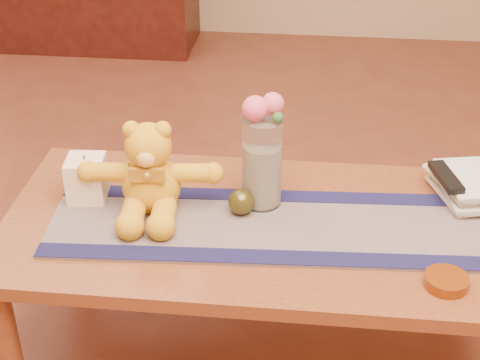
# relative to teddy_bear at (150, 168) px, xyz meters

# --- Properties ---
(floor) EXTENTS (5.50, 5.50, 0.00)m
(floor) POSITION_rel_teddy_bear_xyz_m (0.30, -0.03, -0.58)
(floor) COLOR #5F2A1B
(floor) RESTS_ON ground
(coffee_table_top) EXTENTS (1.40, 0.70, 0.04)m
(coffee_table_top) POSITION_rel_teddy_bear_xyz_m (0.30, -0.03, -0.15)
(coffee_table_top) COLOR #622E17
(coffee_table_top) RESTS_ON floor
(table_leg_fl) EXTENTS (0.07, 0.07, 0.41)m
(table_leg_fl) POSITION_rel_teddy_bear_xyz_m (-0.34, -0.32, -0.38)
(table_leg_fl) COLOR #622E17
(table_leg_fl) RESTS_ON floor
(table_leg_bl) EXTENTS (0.07, 0.07, 0.41)m
(table_leg_bl) POSITION_rel_teddy_bear_xyz_m (-0.34, 0.26, -0.38)
(table_leg_bl) COLOR #622E17
(table_leg_bl) RESTS_ON floor
(table_leg_br) EXTENTS (0.07, 0.07, 0.41)m
(table_leg_br) POSITION_rel_teddy_bear_xyz_m (0.94, 0.26, -0.38)
(table_leg_br) COLOR #622E17
(table_leg_br) RESTS_ON floor
(persian_runner) EXTENTS (1.22, 0.42, 0.01)m
(persian_runner) POSITION_rel_teddy_bear_xyz_m (0.34, -0.05, -0.13)
(persian_runner) COLOR #161D3F
(persian_runner) RESTS_ON coffee_table_top
(runner_border_near) EXTENTS (1.20, 0.13, 0.00)m
(runner_border_near) POSITION_rel_teddy_bear_xyz_m (0.35, -0.20, -0.12)
(runner_border_near) COLOR #14143C
(runner_border_near) RESTS_ON persian_runner
(runner_border_far) EXTENTS (1.20, 0.13, 0.00)m
(runner_border_far) POSITION_rel_teddy_bear_xyz_m (0.33, 0.09, -0.12)
(runner_border_far) COLOR #14143C
(runner_border_far) RESTS_ON persian_runner
(teddy_bear) EXTENTS (0.39, 0.34, 0.25)m
(teddy_bear) POSITION_rel_teddy_bear_xyz_m (0.00, 0.00, 0.00)
(teddy_bear) COLOR gold
(teddy_bear) RESTS_ON persian_runner
(pillar_candle) EXTENTS (0.11, 0.11, 0.12)m
(pillar_candle) POSITION_rel_teddy_bear_xyz_m (-0.19, 0.03, -0.06)
(pillar_candle) COLOR #FFE5BB
(pillar_candle) RESTS_ON persian_runner
(candle_wick) EXTENTS (0.00, 0.00, 0.01)m
(candle_wick) POSITION_rel_teddy_bear_xyz_m (-0.19, 0.03, 0.01)
(candle_wick) COLOR black
(candle_wick) RESTS_ON pillar_candle
(glass_vase) EXTENTS (0.11, 0.11, 0.26)m
(glass_vase) POSITION_rel_teddy_bear_xyz_m (0.30, 0.05, 0.00)
(glass_vase) COLOR silver
(glass_vase) RESTS_ON persian_runner
(potpourri_fill) EXTENTS (0.09, 0.09, 0.18)m
(potpourri_fill) POSITION_rel_teddy_bear_xyz_m (0.30, 0.05, -0.03)
(potpourri_fill) COLOR beige
(potpourri_fill) RESTS_ON glass_vase
(rose_left) EXTENTS (0.07, 0.07, 0.07)m
(rose_left) POSITION_rel_teddy_bear_xyz_m (0.28, 0.04, 0.17)
(rose_left) COLOR #EB5372
(rose_left) RESTS_ON glass_vase
(rose_right) EXTENTS (0.06, 0.06, 0.06)m
(rose_right) POSITION_rel_teddy_bear_xyz_m (0.33, 0.06, 0.18)
(rose_right) COLOR #EB5372
(rose_right) RESTS_ON glass_vase
(blue_flower_back) EXTENTS (0.04, 0.04, 0.04)m
(blue_flower_back) POSITION_rel_teddy_bear_xyz_m (0.31, 0.09, 0.16)
(blue_flower_back) COLOR #535AB5
(blue_flower_back) RESTS_ON glass_vase
(blue_flower_side) EXTENTS (0.04, 0.04, 0.04)m
(blue_flower_side) POSITION_rel_teddy_bear_xyz_m (0.27, 0.07, 0.15)
(blue_flower_side) COLOR #535AB5
(blue_flower_side) RESTS_ON glass_vase
(leaf_sprig) EXTENTS (0.03, 0.03, 0.03)m
(leaf_sprig) POSITION_rel_teddy_bear_xyz_m (0.34, 0.03, 0.15)
(leaf_sprig) COLOR #33662D
(leaf_sprig) RESTS_ON glass_vase
(bronze_ball) EXTENTS (0.08, 0.08, 0.07)m
(bronze_ball) POSITION_rel_teddy_bear_xyz_m (0.25, -0.01, -0.09)
(bronze_ball) COLOR #443F16
(bronze_ball) RESTS_ON persian_runner
(book_bottom) EXTENTS (0.23, 0.26, 0.02)m
(book_bottom) POSITION_rel_teddy_bear_xyz_m (0.81, 0.13, -0.12)
(book_bottom) COLOR beige
(book_bottom) RESTS_ON coffee_table_top
(book_lower) EXTENTS (0.20, 0.25, 0.02)m
(book_lower) POSITION_rel_teddy_bear_xyz_m (0.81, 0.13, -0.10)
(book_lower) COLOR beige
(book_lower) RESTS_ON book_bottom
(book_upper) EXTENTS (0.23, 0.27, 0.02)m
(book_upper) POSITION_rel_teddy_bear_xyz_m (0.80, 0.13, -0.08)
(book_upper) COLOR beige
(book_upper) RESTS_ON book_lower
(book_top) EXTENTS (0.21, 0.25, 0.02)m
(book_top) POSITION_rel_teddy_bear_xyz_m (0.81, 0.13, -0.07)
(book_top) COLOR beige
(book_top) RESTS_ON book_upper
(tv_remote) EXTENTS (0.08, 0.17, 0.02)m
(tv_remote) POSITION_rel_teddy_bear_xyz_m (0.81, 0.12, -0.05)
(tv_remote) COLOR black
(tv_remote) RESTS_ON book_top
(amber_dish) EXTENTS (0.12, 0.12, 0.03)m
(amber_dish) POSITION_rel_teddy_bear_xyz_m (0.77, -0.26, -0.12)
(amber_dish) COLOR #BF5914
(amber_dish) RESTS_ON coffee_table_top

